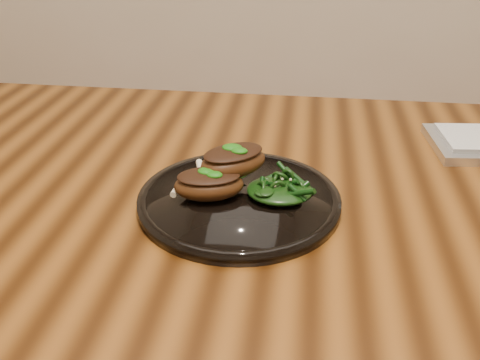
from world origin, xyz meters
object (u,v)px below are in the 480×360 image
at_px(desk, 346,233).
at_px(plate, 239,200).
at_px(greens_heap, 280,187).
at_px(lamb_chop_front, 208,184).

distance_m(desk, plate, 0.20).
bearing_deg(greens_heap, lamb_chop_front, -171.12).
height_order(plate, lamb_chop_front, lamb_chop_front).
relative_size(desk, lamb_chop_front, 14.64).
distance_m(plate, lamb_chop_front, 0.05).
bearing_deg(plate, desk, 24.58).
bearing_deg(desk, greens_heap, -146.78).
xyz_separation_m(plate, lamb_chop_front, (-0.04, -0.01, 0.03)).
distance_m(lamb_chop_front, greens_heap, 0.10).
height_order(lamb_chop_front, greens_heap, lamb_chop_front).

